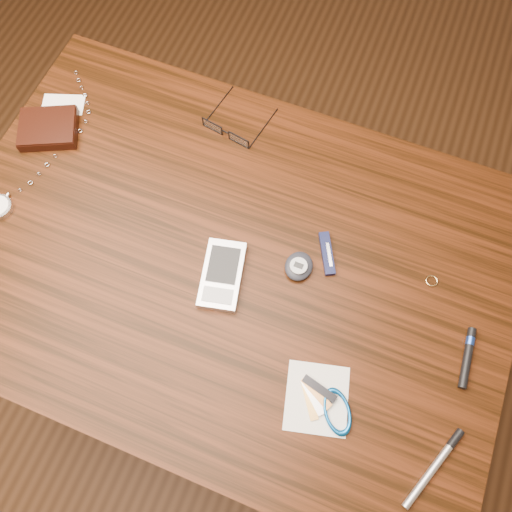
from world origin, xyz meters
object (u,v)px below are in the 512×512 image
Objects in this scene: pda_phone at (222,275)px; silver_pen at (438,462)px; wallet_and_card at (49,128)px; pocket_watch at (3,202)px; pocket_knife at (327,253)px; desk at (230,276)px; eyeglasses at (227,131)px; notepad_keys at (327,405)px; pedometer at (299,266)px.

pda_phone reaches higher than silver_pen.
wallet_and_card reaches higher than pda_phone.
pocket_watch is 4.47× the size of pocket_knife.
silver_pen is (0.42, -0.15, -0.00)m from pda_phone.
desk is 7.41× the size of pda_phone.
pocket_knife is at bearing -4.62° from wallet_and_card.
desk is 0.21m from pocket_knife.
notepad_keys is (0.34, -0.41, -0.01)m from eyeglasses.
wallet_and_card is at bearing 170.69° from pedometer.
silver_pen is (0.18, -0.02, 0.00)m from notepad_keys.
pda_phone is 0.98× the size of notepad_keys.
notepad_keys is at bearing -50.19° from eyeglasses.
eyeglasses is 0.31m from pedometer.
pocket_watch is (-0.32, -0.29, -0.00)m from eyeglasses.
notepad_keys is at bearing -10.25° from pocket_watch.
pocket_watch is 0.43m from pda_phone.
wallet_and_card is at bearing 175.38° from pocket_knife.
notepad_keys is at bearing -59.06° from pedometer.
pedometer is 0.23m from notepad_keys.
wallet_and_card is 0.47× the size of pocket_watch.
pda_phone is 1.72× the size of pocket_knife.
silver_pen is at bearing -20.22° from pda_phone.
pda_phone is at bearing -19.56° from wallet_and_card.
wallet_and_card is 1.23× the size of pda_phone.
pda_phone is at bearing -78.57° from desk.
pedometer reaches higher than pocket_knife.
pda_phone is 0.19m from pocket_knife.
pda_phone is at bearing -145.80° from pocket_knife.
pocket_watch reaches higher than notepad_keys.
eyeglasses is 0.29m from pda_phone.
pedometer is at bearing -131.63° from pocket_knife.
pocket_watch is at bearing 170.76° from silver_pen.
notepad_keys is at bearing -23.47° from wallet_and_card.
pda_phone is at bearing -68.96° from eyeglasses.
pocket_watch is at bearing -137.94° from eyeglasses.
pedometer reaches higher than silver_pen.
desk is at bearing -15.43° from wallet_and_card.
silver_pen is (0.26, -0.26, 0.00)m from pocket_knife.
wallet_and_card and eyeglasses have the same top height.
silver_pen is at bearing -5.50° from notepad_keys.
desk is 12.73× the size of pocket_knife.
desk is 7.26× the size of notepad_keys.
desk is 18.04× the size of pedometer.
silver_pen reaches higher than notepad_keys.
pocket_watch reaches higher than desk.
desk is at bearing -167.84° from pedometer.
eyeglasses reaches higher than pocket_knife.
eyeglasses is at bearing 140.75° from silver_pen.
wallet_and_card is 1.32× the size of eyeglasses.
notepad_keys is (0.12, -0.20, -0.01)m from pedometer.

